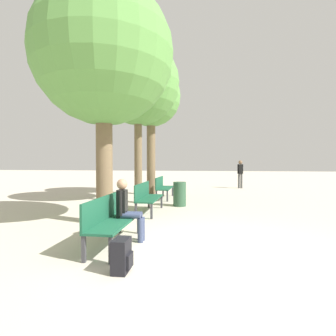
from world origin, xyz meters
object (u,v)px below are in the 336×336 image
Objects in this scene: bench_row_0 at (110,217)px; backpack at (122,256)px; pedestrian_near at (240,172)px; bench_row_2 at (163,186)px; tree_row_2 at (151,98)px; person_seated at (128,208)px; tree_row_0 at (104,56)px; tree_row_1 at (138,84)px; trash_bin at (180,194)px; bench_row_1 at (147,196)px.

backpack is (0.58, -1.13, -0.30)m from bench_row_0.
bench_row_0 is 1.10× the size of pedestrian_near.
bench_row_0 and bench_row_2 have the same top height.
tree_row_2 is 8.36m from person_seated.
person_seated is (1.00, -7.30, -3.94)m from tree_row_2.
bench_row_2 is 7.56m from backpack.
tree_row_0 is at bearing -115.93° from pedestrian_near.
backpack is at bearing -77.93° from tree_row_1.
tree_row_1 is at bearing 160.96° from trash_bin.
person_seated is 2.59× the size of backpack.
tree_row_2 reaches higher than pedestrian_near.
bench_row_2 is 4.29m from tree_row_1.
tree_row_0 is 0.98× the size of tree_row_1.
person_seated reaches higher than bench_row_2.
trash_bin is at bearing -114.23° from pedestrian_near.
tree_row_0 reaches higher than person_seated.
trash_bin is (0.90, 4.54, -0.10)m from bench_row_0.
bench_row_0 is 4.12m from tree_row_0.
backpack is at bearing -85.58° from bench_row_2.
bench_row_1 is 0.30× the size of tree_row_1.
tree_row_2 is at bearing 121.73° from bench_row_2.
person_seated is 1.44× the size of trash_bin.
tree_row_1 is 7.18× the size of trash_bin.
tree_row_1 reaches higher than bench_row_2.
bench_row_0 is at bearing -101.26° from trash_bin.
pedestrian_near reaches higher than backpack.
tree_row_0 is 3.64× the size of pedestrian_near.
tree_row_2 is (-0.75, 4.42, 4.07)m from bench_row_1.
tree_row_2 is at bearing 90.00° from tree_row_0.
bench_row_2 is 0.30× the size of tree_row_0.
tree_row_2 is at bearing 118.31° from trash_bin.
tree_row_2 is 7.09× the size of trash_bin.
backpack is 0.29× the size of pedestrian_near.
tree_row_2 reaches higher than trash_bin.
tree_row_0 is at bearing 115.79° from backpack.
pedestrian_near reaches higher than bench_row_0.
bench_row_2 is at bearing 90.00° from bench_row_1.
pedestrian_near is at bearing 71.41° from person_seated.
tree_row_0 is 3.94m from person_seated.
person_seated is at bearing -52.91° from tree_row_0.
tree_row_1 reaches higher than trash_bin.
tree_row_0 is 5.07m from trash_bin.
person_seated is 1.54m from backpack.
bench_row_1 is 2.13× the size of trash_bin.
tree_row_0 is 3.50m from tree_row_1.
pedestrian_near is (3.92, 4.84, 0.42)m from bench_row_2.
bench_row_0 is 3.83× the size of backpack.
bench_row_1 is 1.10× the size of pedestrian_near.
bench_row_2 is 2.07m from trash_bin.
person_seated is at bearing -108.59° from pedestrian_near.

